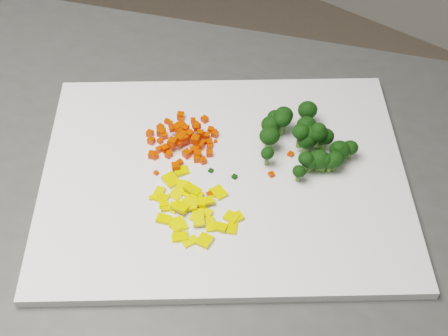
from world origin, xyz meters
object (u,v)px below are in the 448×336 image
Objects in this scene: counter_block at (222,336)px; broccoli_pile at (308,136)px; pepper_pile at (195,201)px; carrot_pile at (184,134)px; cutting_board at (224,176)px.

counter_block is 7.63× the size of broccoli_pile.
counter_block is 7.90× the size of pepper_pile.
broccoli_pile is (0.06, 0.11, 0.49)m from counter_block.
carrot_pile reaches higher than pepper_pile.
counter_block is 0.51m from broccoli_pile.
cutting_board reaches higher than counter_block.
counter_block is at bearing 90.86° from pepper_pile.
counter_block is 9.16× the size of carrot_pile.
pepper_pile reaches higher than cutting_board.
cutting_board is at bearing -9.86° from carrot_pile.
cutting_board is (-0.00, 0.01, 0.46)m from counter_block.
counter_block is at bearing -16.25° from carrot_pile.
pepper_pile is at bearing -89.14° from counter_block.
broccoli_pile reaches higher than counter_block.
pepper_pile is at bearing -110.87° from broccoli_pile.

